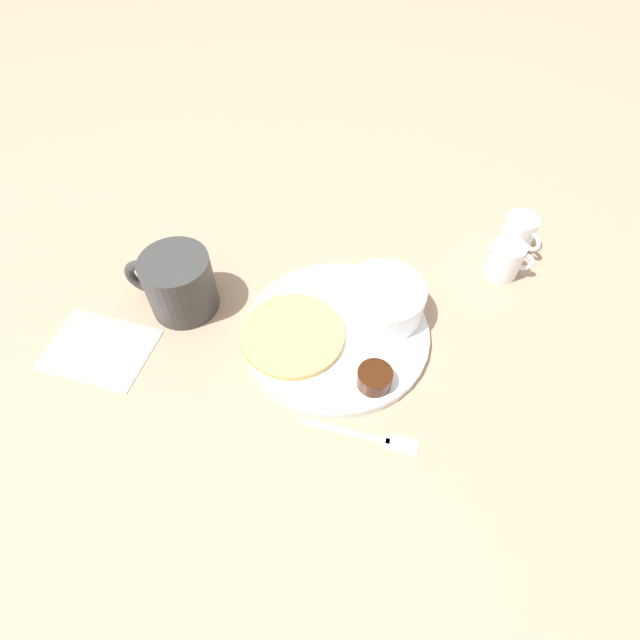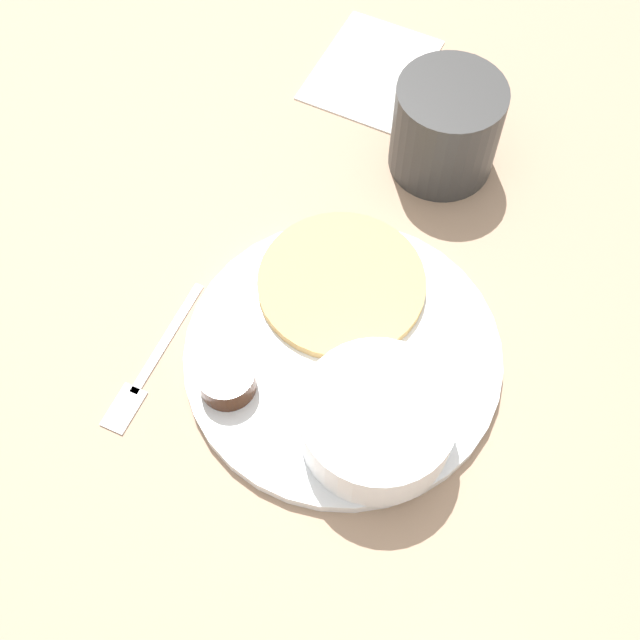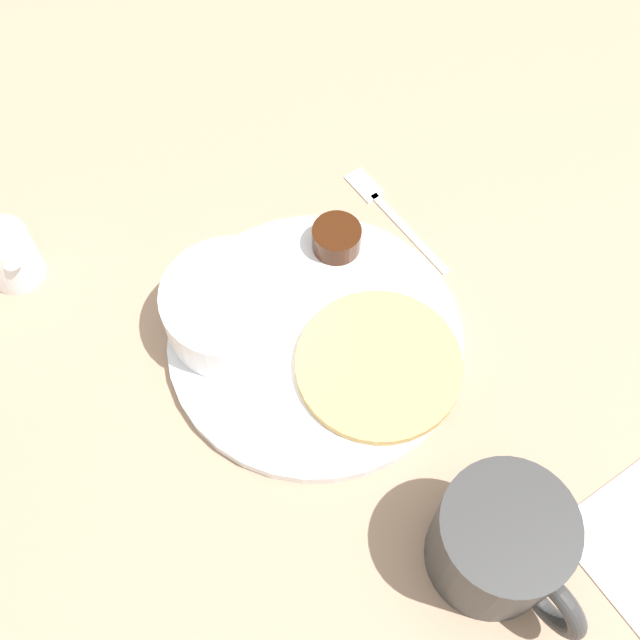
# 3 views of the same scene
# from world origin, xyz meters

# --- Properties ---
(ground_plane) EXTENTS (4.00, 4.00, 0.00)m
(ground_plane) POSITION_xyz_m (0.00, 0.00, 0.00)
(ground_plane) COLOR #9E7F66
(plate) EXTENTS (0.25, 0.25, 0.01)m
(plate) POSITION_xyz_m (0.00, 0.00, 0.01)
(plate) COLOR white
(plate) RESTS_ON ground_plane
(pancake_stack) EXTENTS (0.14, 0.14, 0.01)m
(pancake_stack) POSITION_xyz_m (0.05, 0.03, 0.02)
(pancake_stack) COLOR tan
(pancake_stack) RESTS_ON plate
(bowl) EXTENTS (0.11, 0.11, 0.05)m
(bowl) POSITION_xyz_m (-0.05, -0.05, 0.04)
(bowl) COLOR white
(bowl) RESTS_ON plate
(syrup_cup) EXTENTS (0.04, 0.04, 0.02)m
(syrup_cup) POSITION_xyz_m (-0.07, 0.06, 0.02)
(syrup_cup) COLOR #38190A
(syrup_cup) RESTS_ON plate
(butter_ramekin) EXTENTS (0.04, 0.04, 0.04)m
(butter_ramekin) POSITION_xyz_m (-0.07, -0.06, 0.03)
(butter_ramekin) COLOR white
(butter_ramekin) RESTS_ON plate
(coffee_mug) EXTENTS (0.13, 0.09, 0.09)m
(coffee_mug) POSITION_xyz_m (0.22, 0.02, 0.04)
(coffee_mug) COLOR #333333
(coffee_mug) RESTS_ON ground_plane
(creamer_pitcher_near) EXTENTS (0.07, 0.05, 0.06)m
(creamer_pitcher_near) POSITION_xyz_m (-0.19, -0.20, 0.03)
(creamer_pitcher_near) COLOR white
(creamer_pitcher_near) RESTS_ON ground_plane
(creamer_pitcher_far) EXTENTS (0.06, 0.05, 0.06)m
(creamer_pitcher_far) POSITION_xyz_m (-0.20, -0.26, 0.03)
(creamer_pitcher_far) COLOR white
(creamer_pitcher_far) RESTS_ON ground_plane
(fork) EXTENTS (0.14, 0.03, 0.00)m
(fork) POSITION_xyz_m (-0.09, 0.13, 0.00)
(fork) COLOR silver
(fork) RESTS_ON ground_plane
(napkin) EXTENTS (0.14, 0.11, 0.00)m
(napkin) POSITION_xyz_m (0.29, 0.13, 0.00)
(napkin) COLOR white
(napkin) RESTS_ON ground_plane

